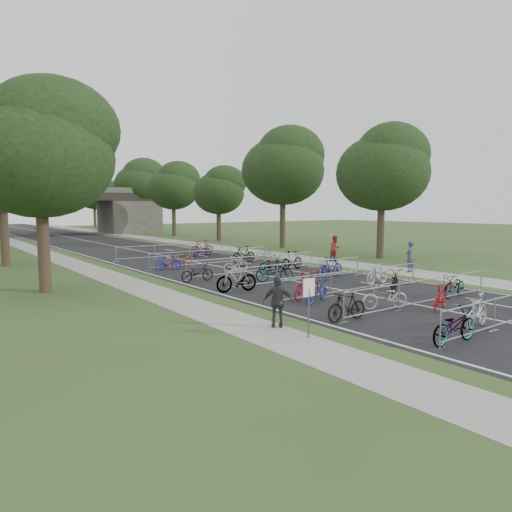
{
  "coord_description": "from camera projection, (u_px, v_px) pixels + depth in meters",
  "views": [
    {
      "loc": [
        -16.12,
        -6.93,
        3.93
      ],
      "look_at": [
        -0.15,
        14.67,
        1.1
      ],
      "focal_mm": 32.0,
      "sensor_mm": 36.0,
      "label": 1
    }
  ],
  "objects": [
    {
      "name": "sidewalk_right",
      "position": [
        147.0,
        238.0,
        60.19
      ],
      "size": [
        3.0,
        140.0,
        0.01
      ],
      "primitive_type": "cube",
      "color": "gray",
      "rests_on": "ground"
    },
    {
      "name": "bike_8",
      "position": [
        317.0,
        292.0,
        18.93
      ],
      "size": [
        1.91,
        1.16,
        0.95
      ],
      "primitive_type": "imported",
      "rotation": [
        0.0,
        0.0,
        1.89
      ],
      "color": "navy",
      "rests_on": "ground"
    },
    {
      "name": "barrier_row_3",
      "position": [
        299.0,
        272.0,
        24.22
      ],
      "size": [
        9.7,
        0.08,
        1.1
      ],
      "color": "gray",
      "rests_on": "ground"
    },
    {
      "name": "road",
      "position": [
        85.0,
        240.0,
        55.46
      ],
      "size": [
        11.0,
        140.0,
        0.01
      ],
      "primitive_type": "cube",
      "color": "black",
      "rests_on": "ground"
    },
    {
      "name": "barrier_row_6",
      "position": [
        173.0,
        251.0,
        36.22
      ],
      "size": [
        9.7,
        0.08,
        1.1
      ],
      "color": "gray",
      "rests_on": "ground"
    },
    {
      "name": "tree_right_2",
      "position": [
        220.0,
        191.0,
        54.54
      ],
      "size": [
        6.16,
        6.16,
        9.39
      ],
      "color": "#33261C",
      "rests_on": "ground"
    },
    {
      "name": "bike_12",
      "position": [
        237.0,
        279.0,
        21.34
      ],
      "size": [
        2.13,
        0.89,
        1.24
      ],
      "primitive_type": "imported",
      "rotation": [
        0.0,
        0.0,
        4.56
      ],
      "color": "gray",
      "rests_on": "ground"
    },
    {
      "name": "bike_14",
      "position": [
        330.0,
        267.0,
        25.77
      ],
      "size": [
        2.03,
        0.65,
        1.21
      ],
      "primitive_type": "imported",
      "rotation": [
        0.0,
        0.0,
        1.61
      ],
      "color": "navy",
      "rests_on": "ground"
    },
    {
      "name": "pedestrian_c",
      "position": [
        278.0,
        302.0,
        14.94
      ],
      "size": [
        1.06,
        0.91,
        1.71
      ],
      "primitive_type": "imported",
      "rotation": [
        0.0,
        0.0,
        2.55
      ],
      "color": "#29292B",
      "rests_on": "ground"
    },
    {
      "name": "barrier_row_5",
      "position": [
        212.0,
        257.0,
        31.42
      ],
      "size": [
        9.7,
        0.08,
        1.1
      ],
      "color": "gray",
      "rests_on": "ground"
    },
    {
      "name": "bike_22",
      "position": [
        244.0,
        255.0,
        32.79
      ],
      "size": [
        2.01,
        0.62,
        1.2
      ],
      "primitive_type": "imported",
      "rotation": [
        0.0,
        0.0,
        4.74
      ],
      "color": "black",
      "rests_on": "ground"
    },
    {
      "name": "tree_right_4",
      "position": [
        141.0,
        183.0,
        73.52
      ],
      "size": [
        8.18,
        8.18,
        12.47
      ],
      "color": "#33261C",
      "rests_on": "ground"
    },
    {
      "name": "bike_23",
      "position": [
        262.0,
        254.0,
        33.87
      ],
      "size": [
        2.07,
        1.47,
        1.03
      ],
      "primitive_type": "imported",
      "rotation": [
        0.0,
        0.0,
        1.12
      ],
      "color": "#9999A0",
      "rests_on": "ground"
    },
    {
      "name": "pedestrian_b",
      "position": [
        335.0,
        249.0,
        33.52
      ],
      "size": [
        0.94,
        0.74,
        1.91
      ],
      "primitive_type": "imported",
      "rotation": [
        0.0,
        0.0,
        -0.01
      ],
      "color": "maroon",
      "rests_on": "ground"
    },
    {
      "name": "tree_right_0",
      "position": [
        384.0,
        169.0,
        35.24
      ],
      "size": [
        7.17,
        7.17,
        10.93
      ],
      "color": "#33261C",
      "rests_on": "ground"
    },
    {
      "name": "bike_19",
      "position": [
        292.0,
        260.0,
        29.04
      ],
      "size": [
        2.09,
        0.91,
        1.22
      ],
      "primitive_type": "imported",
      "rotation": [
        0.0,
        0.0,
        1.74
      ],
      "color": "gray",
      "rests_on": "ground"
    },
    {
      "name": "bike_27",
      "position": [
        202.0,
        248.0,
        38.26
      ],
      "size": [
        2.11,
        0.75,
        1.24
      ],
      "primitive_type": "imported",
      "rotation": [
        0.0,
        0.0,
        4.63
      ],
      "color": "maroon",
      "rests_on": "ground"
    },
    {
      "name": "tree_right_6",
      "position": [
        95.0,
        193.0,
        92.82
      ],
      "size": [
        7.17,
        7.17,
        10.93
      ],
      "color": "#33261C",
      "rests_on": "ground"
    },
    {
      "name": "bike_11",
      "position": [
        377.0,
        274.0,
        23.47
      ],
      "size": [
        1.81,
        0.64,
        1.07
      ],
      "primitive_type": "imported",
      "rotation": [
        0.0,
        0.0,
        4.79
      ],
      "color": "#B7B7BF",
      "rests_on": "ground"
    },
    {
      "name": "bike_20",
      "position": [
        168.0,
        262.0,
        28.86
      ],
      "size": [
        1.74,
        0.87,
        1.0
      ],
      "primitive_type": "imported",
      "rotation": [
        0.0,
        0.0,
        1.32
      ],
      "color": "navy",
      "rests_on": "ground"
    },
    {
      "name": "lane_markings",
      "position": [
        85.0,
        241.0,
        55.46
      ],
      "size": [
        0.12,
        140.0,
        0.0
      ],
      "primitive_type": "cube",
      "color": "silver",
      "rests_on": "ground"
    },
    {
      "name": "tree_right_5",
      "position": [
        115.0,
        197.0,
        83.32
      ],
      "size": [
        6.16,
        6.16,
        9.39
      ],
      "color": "#33261C",
      "rests_on": "ground"
    },
    {
      "name": "bike_7",
      "position": [
        455.0,
        286.0,
        20.14
      ],
      "size": [
        2.0,
        0.89,
        1.02
      ],
      "primitive_type": "imported",
      "rotation": [
        0.0,
        0.0,
        4.82
      ],
      "color": "gray",
      "rests_on": "ground"
    },
    {
      "name": "barrier_row_1",
      "position": [
        423.0,
        293.0,
        18.3
      ],
      "size": [
        9.7,
        0.08,
        1.1
      ],
      "color": "gray",
      "rests_on": "ground"
    },
    {
      "name": "bike_21",
      "position": [
        178.0,
        260.0,
        30.01
      ],
      "size": [
        2.2,
        1.03,
        1.11
      ],
      "primitive_type": "imported",
      "rotation": [
        0.0,
        0.0,
        1.71
      ],
      "color": "maroon",
      "rests_on": "ground"
    },
    {
      "name": "bike_26",
      "position": [
        201.0,
        251.0,
        36.98
      ],
      "size": [
        1.94,
        0.77,
        1.0
      ],
      "primitive_type": "imported",
      "rotation": [
        0.0,
        0.0,
        1.63
      ],
      "color": "navy",
      "rests_on": "ground"
    },
    {
      "name": "tree_left_1",
      "position": [
        2.0,
        157.0,
        30.31
      ],
      "size": [
        7.56,
        7.56,
        11.53
      ],
      "color": "#33261C",
      "rests_on": "ground"
    },
    {
      "name": "bike_13",
      "position": [
        274.0,
        272.0,
        24.46
      ],
      "size": [
        2.14,
        1.48,
        1.07
      ],
      "primitive_type": "imported",
      "rotation": [
        0.0,
        0.0,
        1.15
      ],
      "color": "gray",
      "rests_on": "ground"
    },
    {
      "name": "sidewalk_left",
      "position": [
        16.0,
        243.0,
        51.03
      ],
      "size": [
        2.0,
        140.0,
        0.01
      ],
      "primitive_type": "cube",
      "color": "gray",
      "rests_on": "ground"
    },
    {
      "name": "bike_17",
      "position": [
        236.0,
        265.0,
        27.41
      ],
      "size": [
        1.74,
        0.5,
        1.04
      ],
      "primitive_type": "imported",
      "rotation": [
        0.0,
        0.0,
        1.57
      ],
      "color": "#9A99A0",
      "rests_on": "ground"
    },
    {
      "name": "overpass_bridge",
      "position": [
        54.0,
        211.0,
        67.09
      ],
      "size": [
        31.0,
        8.0,
        7.05
      ],
      "color": "#42403B",
      "rests_on": "ground"
    },
    {
      "name": "tree_right_3",
      "position": [
        174.0,
        187.0,
        64.03
      ],
      "size": [
        7.17,
        7.17,
        10.93
      ],
      "color": "#33261C",
      "rests_on": "ground"
    },
    {
      "name": "bike_15",
      "position": [
        326.0,
        268.0,
        26.51
      ],
      "size": [
        1.81,
        0.85,
        0.91
      ],
      "primitive_type": "imported",
      "rotation": [
        0.0,
        0.0,
        4.86
      ],
      "color": "maroon",
      "rests_on": "ground"
    },
    {
      "name": "tree_left_0",
      "position": [
        42.0,
        152.0,
        20.8
      ],
      "size": [
        6.72,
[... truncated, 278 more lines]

